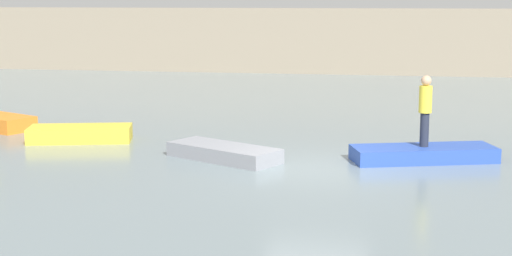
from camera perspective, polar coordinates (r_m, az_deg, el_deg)
ground_plane at (r=18.47m, az=4.47°, el=-3.08°), size 120.00×120.00×0.00m
embankment_wall at (r=41.32m, az=7.62°, el=6.34°), size 80.00×1.20×3.43m
rowboat_yellow at (r=22.52m, az=-12.80°, el=-0.41°), size 3.05×1.83×0.43m
rowboat_grey at (r=19.53m, az=-2.37°, el=-1.81°), size 3.13×2.40×0.36m
rowboat_blue at (r=19.79m, az=12.22°, el=-1.86°), size 3.74×2.16×0.37m
person_yellow_shirt at (r=19.59m, az=12.34°, el=1.53°), size 0.32×0.32×1.78m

